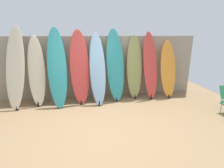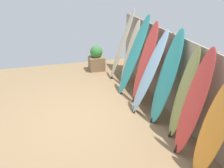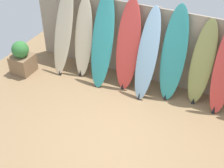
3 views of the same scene
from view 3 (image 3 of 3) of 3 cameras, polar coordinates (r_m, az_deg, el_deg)
The scene contains 10 objects.
ground at distance 6.06m, azimuth 0.76°, elevation -9.08°, with size 7.68×7.68×0.00m, color #8E704C.
fence_back at distance 7.01m, azimuth 7.90°, elevation 6.89°, with size 6.08×0.11×1.80m.
surfboard_cream_0 at distance 7.40m, azimuth -8.88°, elevation 9.62°, with size 0.54×0.79×2.09m.
surfboard_cream_1 at distance 7.29m, azimuth -5.25°, elevation 8.30°, with size 0.49×0.61×1.83m.
surfboard_teal_2 at distance 6.92m, azimuth -1.75°, elevation 7.89°, with size 0.59×0.89×2.05m.
surfboard_red_3 at distance 6.78m, azimuth 2.94°, elevation 6.91°, with size 0.56×0.63×1.99m.
surfboard_skyblue_4 at distance 6.58m, azimuth 6.49°, elevation 5.26°, with size 0.45×0.81×1.91m.
surfboard_teal_5 at distance 6.56m, azimuth 11.20°, elevation 5.27°, with size 0.56×0.64×2.02m.
surfboard_olive_6 at distance 6.57m, azimuth 16.11°, elevation 3.57°, with size 0.49×0.47×1.84m.
planter_box at distance 7.80m, azimuth -16.14°, elevation 4.53°, with size 0.48×0.49×0.82m.
Camera 3 is at (1.78, -3.85, 4.33)m, focal length 50.00 mm.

